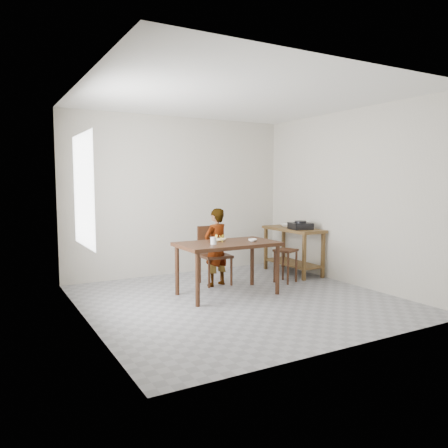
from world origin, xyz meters
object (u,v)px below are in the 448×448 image
dining_table (227,269)px  child (216,247)px  prep_counter (293,251)px  dining_chair (215,256)px  stool (285,266)px

dining_table → child: bearing=78.2°
prep_counter → child: child is taller
prep_counter → dining_chair: 1.57m
prep_counter → dining_chair: (-1.57, -0.06, 0.05)m
stool → dining_chair: bearing=157.5°
prep_counter → child: bearing=-175.0°
prep_counter → dining_table: bearing=-157.9°
dining_chair → stool: size_ratio=1.70×
prep_counter → dining_chair: bearing=-177.9°
prep_counter → stool: bearing=-137.6°
dining_table → child: size_ratio=1.17×
prep_counter → child: 1.62m
child → stool: (1.07, -0.35, -0.33)m
prep_counter → stool: (-0.53, -0.49, -0.13)m
dining_chair → stool: (1.04, -0.43, -0.19)m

